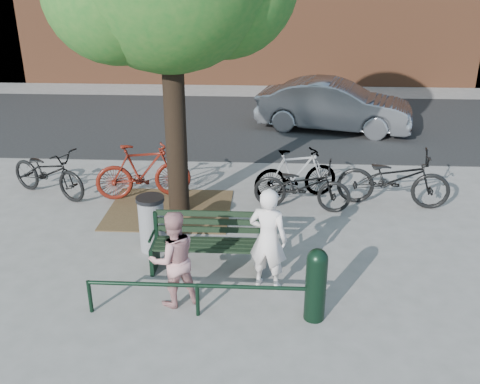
# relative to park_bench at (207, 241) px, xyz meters

# --- Properties ---
(ground) EXTENTS (90.00, 90.00, 0.00)m
(ground) POSITION_rel_park_bench_xyz_m (0.00, -0.08, -0.48)
(ground) COLOR gray
(ground) RESTS_ON ground
(dirt_pit) EXTENTS (2.40, 2.00, 0.02)m
(dirt_pit) POSITION_rel_park_bench_xyz_m (-1.00, 2.12, -0.47)
(dirt_pit) COLOR brown
(dirt_pit) RESTS_ON ground
(road) EXTENTS (40.00, 7.00, 0.01)m
(road) POSITION_rel_park_bench_xyz_m (0.00, 8.42, -0.47)
(road) COLOR black
(road) RESTS_ON ground
(park_bench) EXTENTS (1.74, 0.54, 0.97)m
(park_bench) POSITION_rel_park_bench_xyz_m (0.00, 0.00, 0.00)
(park_bench) COLOR black
(park_bench) RESTS_ON ground
(guard_railing) EXTENTS (3.06, 0.06, 0.51)m
(guard_railing) POSITION_rel_park_bench_xyz_m (0.00, -1.28, -0.08)
(guard_railing) COLOR black
(guard_railing) RESTS_ON ground
(person_left) EXTENTS (0.67, 0.54, 1.59)m
(person_left) POSITION_rel_park_bench_xyz_m (0.95, -0.48, 0.32)
(person_left) COLOR silver
(person_left) RESTS_ON ground
(person_right) EXTENTS (0.86, 0.79, 1.43)m
(person_right) POSITION_rel_park_bench_xyz_m (-0.36, -0.99, 0.24)
(person_right) COLOR tan
(person_right) RESTS_ON ground
(bollard) EXTENTS (0.29, 0.29, 1.07)m
(bollard) POSITION_rel_park_bench_xyz_m (1.60, -1.25, 0.10)
(bollard) COLOR black
(bollard) RESTS_ON ground
(litter_bin) EXTENTS (0.47, 0.47, 0.96)m
(litter_bin) POSITION_rel_park_bench_xyz_m (-1.00, 0.54, 0.01)
(litter_bin) COLOR gray
(litter_bin) RESTS_ON ground
(bicycle_a) EXTENTS (2.08, 1.49, 1.04)m
(bicycle_a) POSITION_rel_park_bench_xyz_m (-3.62, 2.71, 0.04)
(bicycle_a) COLOR black
(bicycle_a) RESTS_ON ground
(bicycle_b) EXTENTS (2.02, 1.02, 1.17)m
(bicycle_b) POSITION_rel_park_bench_xyz_m (-1.61, 2.70, 0.10)
(bicycle_b) COLOR #52130B
(bicycle_b) RESTS_ON ground
(bicycle_c) EXTENTS (1.98, 0.94, 1.00)m
(bicycle_c) POSITION_rel_park_bench_xyz_m (1.60, 2.30, 0.02)
(bicycle_c) COLOR black
(bicycle_c) RESTS_ON ground
(bicycle_d) EXTENTS (1.83, 0.95, 1.06)m
(bicycle_d) POSITION_rel_park_bench_xyz_m (1.51, 2.88, 0.05)
(bicycle_d) COLOR gray
(bicycle_d) RESTS_ON ground
(bicycle_e) EXTENTS (2.28, 1.08, 1.15)m
(bicycle_e) POSITION_rel_park_bench_xyz_m (3.42, 2.59, 0.10)
(bicycle_e) COLOR black
(bicycle_e) RESTS_ON ground
(parked_car) EXTENTS (4.63, 2.53, 1.45)m
(parked_car) POSITION_rel_park_bench_xyz_m (2.80, 7.87, 0.25)
(parked_car) COLOR slate
(parked_car) RESTS_ON ground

